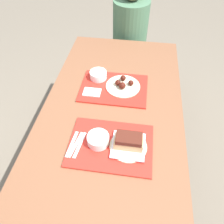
{
  "coord_description": "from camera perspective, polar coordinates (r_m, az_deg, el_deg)",
  "views": [
    {
      "loc": [
        0.14,
        -0.86,
        1.74
      ],
      "look_at": [
        0.01,
        0.02,
        0.77
      ],
      "focal_mm": 35.0,
      "sensor_mm": 36.0,
      "label": 1
    }
  ],
  "objects": [
    {
      "name": "brisket_sandwich_plate",
      "position": [
        1.17,
        4.34,
        -8.07
      ],
      "size": [
        0.2,
        0.2,
        0.09
      ],
      "color": "beige",
      "rests_on": "tray_near"
    },
    {
      "name": "bowl_coleslaw_near",
      "position": [
        1.19,
        -3.63,
        -7.1
      ],
      "size": [
        0.12,
        0.12,
        0.05
      ],
      "color": "white",
      "rests_on": "tray_near"
    },
    {
      "name": "tray_far",
      "position": [
        1.52,
        0.49,
        6.26
      ],
      "size": [
        0.46,
        0.33,
        0.01
      ],
      "color": "red",
      "rests_on": "picnic_table"
    },
    {
      "name": "plastic_spoon_near",
      "position": [
        1.23,
        -10.43,
        -8.21
      ],
      "size": [
        0.03,
        0.17,
        0.0
      ],
      "color": "white",
      "rests_on": "tray_near"
    },
    {
      "name": "napkin_far",
      "position": [
        1.48,
        -5.24,
        5.18
      ],
      "size": [
        0.12,
        0.08,
        0.01
      ],
      "color": "white",
      "rests_on": "tray_far"
    },
    {
      "name": "wings_plate_far",
      "position": [
        1.52,
        2.89,
        7.09
      ],
      "size": [
        0.24,
        0.24,
        0.05
      ],
      "color": "beige",
      "rests_on": "tray_far"
    },
    {
      "name": "bowl_coleslaw_far",
      "position": [
        1.58,
        -3.61,
        9.74
      ],
      "size": [
        0.12,
        0.12,
        0.05
      ],
      "color": "white",
      "rests_on": "tray_far"
    },
    {
      "name": "picnic_table",
      "position": [
        1.4,
        -0.46,
        -3.87
      ],
      "size": [
        0.89,
        1.88,
        0.73
      ],
      "color": "brown",
      "rests_on": "ground_plane"
    },
    {
      "name": "tray_near",
      "position": [
        1.21,
        -0.34,
        -8.67
      ],
      "size": [
        0.46,
        0.33,
        0.01
      ],
      "color": "red",
      "rests_on": "picnic_table"
    },
    {
      "name": "plastic_knife_near",
      "position": [
        1.22,
        -8.42,
        -8.51
      ],
      "size": [
        0.04,
        0.17,
        0.0
      ],
      "color": "white",
      "rests_on": "tray_near"
    },
    {
      "name": "person_seated_across",
      "position": [
        2.25,
        4.82,
        21.56
      ],
      "size": [
        0.33,
        0.33,
        0.71
      ],
      "color": "#477051",
      "rests_on": "picnic_bench_far"
    },
    {
      "name": "ground_plane",
      "position": [
        1.95,
        -0.35,
        -15.75
      ],
      "size": [
        12.0,
        12.0,
        0.0
      ],
      "primitive_type": "plane",
      "color": "#706656"
    },
    {
      "name": "plastic_fork_near",
      "position": [
        1.22,
        -9.43,
        -8.36
      ],
      "size": [
        0.05,
        0.17,
        0.0
      ],
      "color": "white",
      "rests_on": "tray_near"
    },
    {
      "name": "picnic_bench_far",
      "position": [
        2.43,
        3.75,
        13.79
      ],
      "size": [
        0.85,
        0.28,
        0.46
      ],
      "color": "brown",
      "rests_on": "ground_plane"
    }
  ]
}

